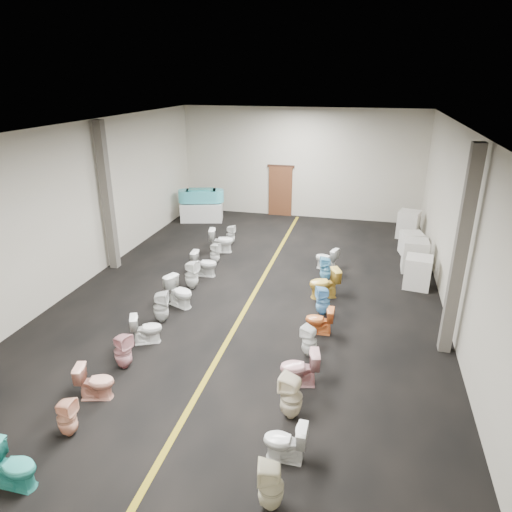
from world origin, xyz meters
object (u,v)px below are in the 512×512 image
object	(u,v)px
toilet_right_6	(323,301)
toilet_right_3	(299,368)
toilet_left_5	(161,307)
toilet_right_2	(291,397)
appliance_crate_a	(418,272)
toilet_left_10	(221,240)
toilet_left_11	(231,235)
toilet_right_4	(309,341)
toilet_left_2	(96,382)
toilet_left_9	(215,253)
toilet_left_3	(123,351)
toilet_left_6	(180,292)
toilet_right_0	(271,486)
bathtub	(201,195)
appliance_crate_c	(411,243)
appliance_crate_b	(415,256)
display_table	(202,212)
toilet_right_8	(326,269)
toilet_left_1	(67,417)
appliance_crate_d	(408,224)
toilet_left_7	(192,275)
toilet_left_4	(147,329)
toilet_right_5	(319,320)
toilet_left_8	(205,264)
toilet_right_9	(326,258)
toilet_right_7	(324,283)
toilet_left_0	(13,466)

from	to	relation	value
toilet_right_6	toilet_right_3	bearing A→B (deg)	-23.76
toilet_left_5	toilet_right_2	size ratio (longest dim) A/B	0.93
appliance_crate_a	toilet_left_10	distance (m)	6.42
toilet_left_11	toilet_right_3	size ratio (longest dim) A/B	0.90
toilet_right_3	toilet_right_4	world-z (taller)	toilet_right_3
toilet_left_2	toilet_left_5	xyz separation A→B (m)	(-0.04, 2.93, 0.05)
toilet_left_9	toilet_left_3	bearing A→B (deg)	-164.31
toilet_left_6	toilet_right_0	size ratio (longest dim) A/B	1.01
toilet_right_6	toilet_left_3	bearing A→B (deg)	-70.07
toilet_left_2	bathtub	bearing A→B (deg)	-4.85
appliance_crate_c	toilet_right_0	xyz separation A→B (m)	(-2.53, -10.70, 0.01)
appliance_crate_b	toilet_left_11	world-z (taller)	appliance_crate_b
display_table	toilet_left_2	distance (m)	11.33
toilet_left_11	toilet_right_8	distance (m)	4.35
toilet_right_6	toilet_right_8	distance (m)	2.09
appliance_crate_a	toilet_left_1	bearing A→B (deg)	-129.24
toilet_left_10	toilet_right_4	distance (m)	6.67
appliance_crate_b	toilet_left_6	xyz separation A→B (m)	(-6.11, -3.91, -0.10)
toilet_left_1	toilet_left_3	xyz separation A→B (m)	(-0.05, 1.95, 0.04)
appliance_crate_d	toilet_right_3	distance (m)	10.01
appliance_crate_a	toilet_left_3	size ratio (longest dim) A/B	1.16
toilet_left_7	toilet_right_6	world-z (taller)	toilet_left_7
appliance_crate_b	toilet_right_6	size ratio (longest dim) A/B	1.31
toilet_left_11	toilet_right_3	distance (m)	8.27
display_table	appliance_crate_c	xyz separation A→B (m)	(8.21, -1.97, 0.01)
toilet_left_4	toilet_left_6	distance (m)	1.83
toilet_left_4	toilet_right_4	bearing A→B (deg)	-109.40
toilet_left_9	toilet_right_3	size ratio (longest dim) A/B	0.91
toilet_right_5	toilet_left_10	bearing A→B (deg)	-139.51
appliance_crate_d	toilet_right_6	distance (m)	7.15
toilet_right_3	toilet_left_11	bearing A→B (deg)	-165.92
toilet_right_4	toilet_left_8	bearing A→B (deg)	-109.80
toilet_left_8	toilet_right_9	distance (m)	3.77
appliance_crate_c	toilet_right_7	size ratio (longest dim) A/B	0.93
toilet_right_0	toilet_right_3	size ratio (longest dim) A/B	1.04
bathtub	toilet_left_10	size ratio (longest dim) A/B	2.18
toilet_left_9	toilet_left_10	world-z (taller)	toilet_left_10
toilet_left_4	toilet_right_8	size ratio (longest dim) A/B	0.94
toilet_left_8	toilet_right_5	size ratio (longest dim) A/B	1.16
bathtub	toilet_left_8	world-z (taller)	bathtub
toilet_right_8	toilet_right_9	bearing A→B (deg)	173.00
display_table	toilet_left_11	bearing A→B (deg)	-50.78
toilet_right_2	toilet_left_2	bearing A→B (deg)	-71.87
appliance_crate_d	toilet_right_8	bearing A→B (deg)	-119.05
toilet_left_9	toilet_left_6	bearing A→B (deg)	-163.28
appliance_crate_a	toilet_left_0	size ratio (longest dim) A/B	1.23
toilet_right_3	toilet_right_8	bearing A→B (deg)	167.96
toilet_right_0	toilet_left_5	bearing A→B (deg)	-151.05
display_table	toilet_left_3	world-z (taller)	toilet_left_3
appliance_crate_a	toilet_left_1	world-z (taller)	appliance_crate_a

